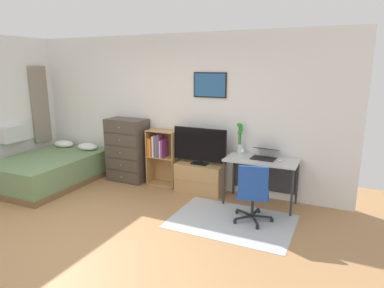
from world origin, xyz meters
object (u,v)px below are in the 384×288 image
Objects in this scene: bed at (50,169)px; dresser at (127,150)px; bookshelf at (161,153)px; bamboo_vase at (240,138)px; tv_stand at (200,178)px; television at (200,146)px; computer_mouse at (280,161)px; desk at (262,167)px; laptop at (265,154)px; wine_glass at (242,150)px; office_chair at (253,192)px.

bed is 1.68× the size of dresser.
bookshelf is 1.52m from bamboo_vase.
bookshelf is at bearing 176.62° from tv_stand.
television reaches higher than computer_mouse.
computer_mouse is at bearing 8.10° from bed.
television is at bearing -90.00° from tv_stand.
television is 9.21× the size of computer_mouse.
computer_mouse is at bearing -17.23° from desk.
desk is 0.59m from bamboo_vase.
computer_mouse reaches higher than bed.
bed is at bearing -164.46° from laptop.
bookshelf is 1.63m from wine_glass.
television is at bearing 177.12° from computer_mouse.
bed is 3.96m from laptop.
dresser is 1.54m from tv_stand.
television is at bearing -0.28° from dresser.
television is 1.37m from computer_mouse.
bamboo_vase is at bearing 2.40° from bookshelf.
laptop reaches higher than tv_stand.
computer_mouse is (2.17, -0.14, 0.15)m from bookshelf.
bookshelf is 2.46× the size of laptop.
computer_mouse is at bearing -2.88° from television.
bamboo_vase is (-0.41, 0.11, 0.40)m from desk.
computer_mouse reaches higher than desk.
bookshelf is 1.23× the size of tv_stand.
bed is 3.91m from desk.
wine_glass reaches higher than tv_stand.
laptop is at bearing 47.80° from desk.
wine_glass reaches higher than computer_mouse.
television is 5.32× the size of wine_glass.
tv_stand is (1.50, 0.02, -0.34)m from dresser.
desk is 0.80m from office_chair.
wine_glass reaches higher than office_chair.
bed is at bearing -169.86° from wine_glass.
bamboo_vase is at bearing 115.64° from wine_glass.
dresser reaches higher than office_chair.
dresser is at bearing -175.51° from laptop.
wine_glass is (0.79, -0.15, 0.62)m from tv_stand.
bed is 11.11× the size of wine_glass.
bookshelf reaches higher than desk.
computer_mouse is (0.26, -0.11, -0.05)m from laptop.
dresser is 11.43× the size of computer_mouse.
television reaches higher than tv_stand.
desk reaches higher than bed.
dresser reaches higher than tv_stand.
tv_stand is at bearing -170.61° from bamboo_vase.
laptop reaches higher than desk.
bamboo_vase reaches higher than computer_mouse.
dresser is 6.61× the size of wine_glass.
dresser is at bearing 176.55° from wine_glass.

